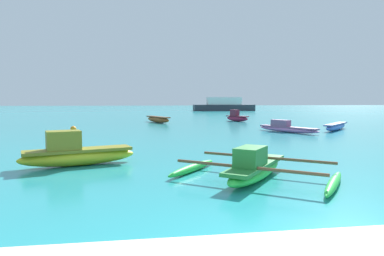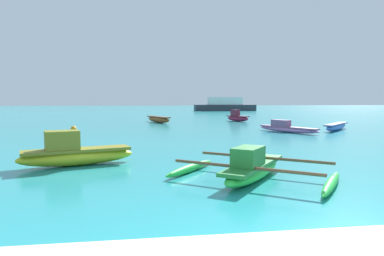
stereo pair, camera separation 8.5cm
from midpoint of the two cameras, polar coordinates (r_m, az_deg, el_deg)
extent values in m
ellipsoid|color=#984E20|center=(27.99, -5.79, 1.42)|extent=(1.94, 3.79, 0.50)
cube|color=brown|center=(27.98, -5.79, 1.85)|extent=(1.81, 3.50, 0.08)
ellipsoid|color=green|center=(8.00, 10.30, -7.06)|extent=(2.34, 2.81, 0.37)
cube|color=#23732F|center=(7.97, 10.32, -6.02)|extent=(2.17, 2.60, 0.08)
cube|color=#23732F|center=(7.57, 9.42, -4.69)|extent=(0.93, 0.99, 0.41)
cylinder|color=brown|center=(8.61, 11.78, -4.85)|extent=(2.68, 2.06, 0.07)
cylinder|color=brown|center=(7.32, 8.60, -6.48)|extent=(2.68, 2.06, 0.07)
ellipsoid|color=green|center=(8.67, -0.21, -6.66)|extent=(1.54, 1.94, 0.20)
ellipsoid|color=green|center=(7.67, 22.22, -8.49)|extent=(1.54, 1.94, 0.20)
ellipsoid|color=#9C2547|center=(29.79, 7.45, 1.57)|extent=(1.65, 2.50, 0.48)
cube|color=maroon|center=(29.79, 7.45, 1.95)|extent=(1.54, 2.31, 0.08)
cube|color=maroon|center=(30.00, 7.05, 2.55)|extent=(0.75, 0.85, 0.52)
ellipsoid|color=#D981C8|center=(20.05, 15.55, -0.23)|extent=(2.31, 3.91, 0.33)
cube|color=#84547A|center=(20.04, 15.56, 0.12)|extent=(2.14, 3.60, 0.08)
cube|color=#84547A|center=(20.36, 14.45, 0.83)|extent=(0.90, 1.22, 0.36)
ellipsoid|color=#4D76DC|center=(22.45, 22.76, 0.19)|extent=(3.26, 3.32, 0.42)
cube|color=#374D86|center=(22.44, 22.77, 0.62)|extent=(3.01, 3.07, 0.08)
ellipsoid|color=gold|center=(10.02, -18.56, -4.60)|extent=(3.18, 1.67, 0.47)
cube|color=olive|center=(9.99, -18.59, -3.51)|extent=(2.93, 1.57, 0.08)
cube|color=olive|center=(9.91, -20.86, -1.91)|extent=(1.02, 0.86, 0.51)
sphere|color=orange|center=(20.84, -19.29, -0.13)|extent=(0.33, 0.33, 0.33)
cube|color=#2D333D|center=(60.21, 5.29, 3.38)|extent=(10.68, 2.35, 1.07)
cube|color=white|center=(60.20, 5.30, 4.50)|extent=(5.87, 2.00, 1.28)
camera|label=1|loc=(0.04, -90.13, -0.01)|focal=32.00mm
camera|label=2|loc=(0.04, 89.87, 0.01)|focal=32.00mm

